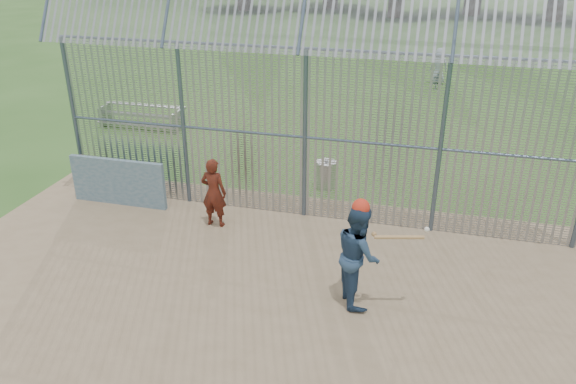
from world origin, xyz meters
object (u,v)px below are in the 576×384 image
(bleacher, at_px, (142,116))
(batter, at_px, (358,255))
(dugout_wall, at_px, (118,182))
(trash_can, at_px, (326,174))
(onlooker, at_px, (214,193))

(bleacher, bearing_deg, batter, -43.15)
(dugout_wall, relative_size, bleacher, 0.83)
(batter, distance_m, bleacher, 12.04)
(batter, relative_size, trash_can, 2.37)
(dugout_wall, bearing_deg, batter, -21.68)
(onlooker, height_order, trash_can, onlooker)
(batter, xyz_separation_m, bleacher, (-8.77, 8.22, -0.58))
(batter, height_order, bleacher, batter)
(batter, relative_size, bleacher, 0.65)
(batter, bearing_deg, dugout_wall, 45.03)
(batter, distance_m, trash_can, 5.14)
(bleacher, bearing_deg, dugout_wall, -66.84)
(dugout_wall, height_order, onlooker, onlooker)
(trash_can, height_order, bleacher, trash_can)
(dugout_wall, height_order, trash_can, dugout_wall)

